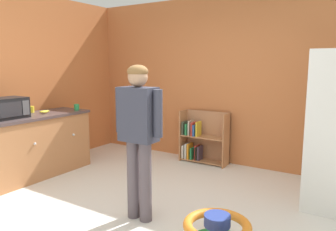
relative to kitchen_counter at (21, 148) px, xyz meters
name	(u,v)px	position (x,y,z in m)	size (l,w,h in m)	color
ground_plane	(148,218)	(2.20, -0.03, -0.45)	(12.00, 12.00, 0.00)	silver
back_wall	(232,81)	(2.20, 2.30, 0.90)	(5.20, 0.06, 2.70)	#C26E3D
left_side_wall	(45,81)	(-0.43, 0.78, 0.90)	(0.06, 2.99, 2.70)	#C46C3A
kitchen_counter	(21,148)	(0.00, 0.00, 0.00)	(0.65, 2.05, 0.90)	#B47447
bookshelf	(201,140)	(1.76, 2.12, -0.09)	(0.80, 0.28, 0.85)	#B2764B
standing_person	(139,129)	(2.13, -0.07, 0.52)	(0.57, 0.22, 1.62)	#584D54
microwave	(6,108)	(-0.01, -0.17, 0.59)	(0.37, 0.48, 0.28)	black
banana_bunch	(45,112)	(0.04, 0.39, 0.48)	(0.12, 0.16, 0.04)	yellow
green_cup	(77,107)	(0.17, 0.88, 0.50)	(0.08, 0.08, 0.10)	#2A964F
white_cup	(15,111)	(-0.22, 0.08, 0.50)	(0.08, 0.08, 0.10)	white
yellow_cup	(31,109)	(-0.21, 0.34, 0.50)	(0.08, 0.08, 0.10)	yellow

